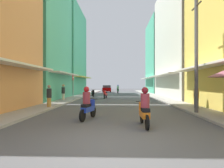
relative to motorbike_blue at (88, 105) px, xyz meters
name	(u,v)px	position (x,y,z in m)	size (l,w,h in m)	color
ground_plane	(117,98)	(1.29, 13.47, -0.70)	(92.76, 92.76, 0.00)	#4C4C4F
sidewalk_left	(75,98)	(-3.82, 13.47, -0.64)	(1.75, 50.16, 0.12)	#9E9991
sidewalk_right	(161,98)	(6.40, 13.47, -0.64)	(1.75, 50.16, 0.12)	#9E9991
building_left_mid	(34,30)	(-7.70, 11.13, 6.89)	(7.05, 8.63, 15.19)	#4CB28C
building_left_far	(63,52)	(-7.69, 21.48, 6.22)	(7.05, 10.06, 13.86)	#4CB28C
building_right_mid	(188,40)	(10.27, 15.22, 6.58)	(7.05, 13.08, 14.59)	silver
building_right_far	(165,57)	(10.27, 27.51, 6.14)	(7.05, 9.99, 13.70)	#4CB28C
motorbike_blue	(88,105)	(0.00, 0.00, 0.00)	(0.67, 1.77, 1.58)	black
motorbike_red	(105,94)	(-0.13, 13.24, -0.20)	(0.55, 1.81, 0.96)	black
motorbike_black	(93,93)	(-1.98, 15.89, -0.20)	(0.69, 1.76, 0.96)	black
motorbike_green	(118,89)	(1.28, 26.00, 0.00)	(0.55, 1.81, 1.58)	black
motorbike_orange	(144,109)	(2.49, -1.39, 0.00)	(0.55, 1.81, 1.58)	black
parked_car	(107,89)	(-1.03, 29.97, 0.04)	(1.97, 4.19, 1.45)	#8C0000
pedestrian_midway	(63,91)	(-4.11, 9.76, 0.25)	(0.44, 0.44, 1.70)	beige
pedestrian_crossing	(196,97)	(6.55, 3.59, 0.12)	(0.34, 0.34, 1.65)	#262628
pedestrian_far	(49,97)	(-3.34, 3.86, 0.11)	(0.34, 0.34, 1.64)	#BF8C3F
utility_pole	(196,54)	(5.78, 1.68, 2.69)	(0.20, 1.20, 6.63)	#4C4C4F
street_sign_no_entry	(73,84)	(-3.10, 9.69, 1.01)	(0.07, 0.60, 2.65)	gray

